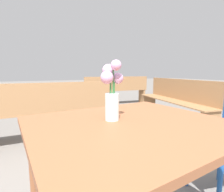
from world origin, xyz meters
TOP-DOWN VIEW (x-y plane):
  - table_front at (0.00, -0.00)m, footprint 1.04×0.94m
  - flower_vase at (-0.07, 0.08)m, footprint 0.13×0.13m
  - bench_near at (-0.24, 1.79)m, footprint 1.97×0.38m
  - bench_middle at (2.12, 1.76)m, footprint 0.64×1.96m
  - bench_far at (1.91, 3.91)m, footprint 1.98×0.58m

SIDE VIEW (x-z plane):
  - bench_middle at x=2.12m, z-range 0.05..0.90m
  - bench_far at x=1.91m, z-range 0.05..0.90m
  - bench_near at x=-0.24m, z-range 0.05..0.90m
  - table_front at x=0.00m, z-range 0.27..1.01m
  - flower_vase at x=-0.07m, z-range 0.73..1.04m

